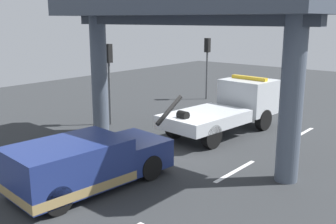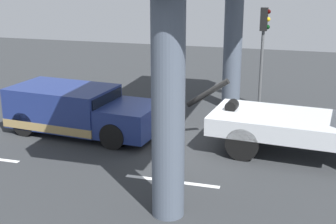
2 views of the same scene
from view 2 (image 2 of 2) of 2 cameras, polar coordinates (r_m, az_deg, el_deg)
ground_plane at (r=15.20m, az=3.48°, el=-4.12°), size 60.00×40.00×0.10m
lane_stripe_mid at (r=12.58m, az=0.47°, el=-8.49°), size 2.60×0.16×0.01m
towed_van_green at (r=16.33m, az=-10.98°, el=0.16°), size 5.37×2.64×1.58m
traffic_light_near at (r=19.24m, az=11.63°, el=9.21°), size 0.39×0.32×4.01m
traffic_cone_orange at (r=17.09m, az=5.76°, el=-0.55°), size 0.52×0.52×0.62m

